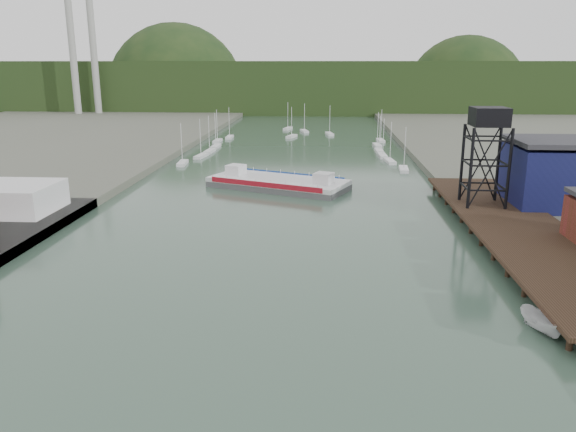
# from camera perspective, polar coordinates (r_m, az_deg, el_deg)

# --- Properties ---
(ground) EXTENTS (600.00, 600.00, 0.00)m
(ground) POSITION_cam_1_polar(r_m,az_deg,el_deg) (44.01, -8.90, -19.47)
(ground) COLOR #294134
(ground) RESTS_ON ground
(east_pier) EXTENTS (14.00, 70.00, 2.45)m
(east_pier) POSITION_cam_1_polar(r_m,az_deg,el_deg) (88.05, 22.40, -1.10)
(east_pier) COLOR black
(east_pier) RESTS_ON ground
(lift_tower) EXTENTS (6.50, 6.50, 16.00)m
(lift_tower) POSITION_cam_1_polar(r_m,az_deg,el_deg) (97.22, 19.73, 8.89)
(lift_tower) COLOR black
(lift_tower) RESTS_ON east_pier
(blue_shed) EXTENTS (20.50, 14.50, 11.30)m
(blue_shed) POSITION_cam_1_polar(r_m,az_deg,el_deg) (105.23, 26.91, 3.81)
(blue_shed) COLOR black
(blue_shed) RESTS_ON east_land
(marina_sailboats) EXTENTS (57.71, 92.65, 0.90)m
(marina_sailboats) POSITION_cam_1_polar(r_m,az_deg,el_deg) (175.58, 1.00, 7.20)
(marina_sailboats) COLOR silver
(marina_sailboats) RESTS_ON ground
(smokestacks) EXTENTS (11.20, 8.20, 60.00)m
(smokestacks) POSITION_cam_1_polar(r_m,az_deg,el_deg) (291.30, -20.08, 15.36)
(smokestacks) COLOR #999A95
(smokestacks) RESTS_ON ground
(distant_hills) EXTENTS (500.00, 120.00, 80.00)m
(distant_hills) POSITION_cam_1_polar(r_m,az_deg,el_deg) (337.08, 1.74, 12.77)
(distant_hills) COLOR black
(distant_hills) RESTS_ON ground
(chain_ferry) EXTENTS (30.42, 21.42, 4.07)m
(chain_ferry) POSITION_cam_1_polar(r_m,az_deg,el_deg) (115.86, -1.01, 3.41)
(chain_ferry) COLOR #4F5052
(chain_ferry) RESTS_ON ground
(motorboat) EXTENTS (3.89, 5.90, 2.13)m
(motorboat) POSITION_cam_1_polar(r_m,az_deg,el_deg) (59.49, 24.42, -9.86)
(motorboat) COLOR silver
(motorboat) RESTS_ON ground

